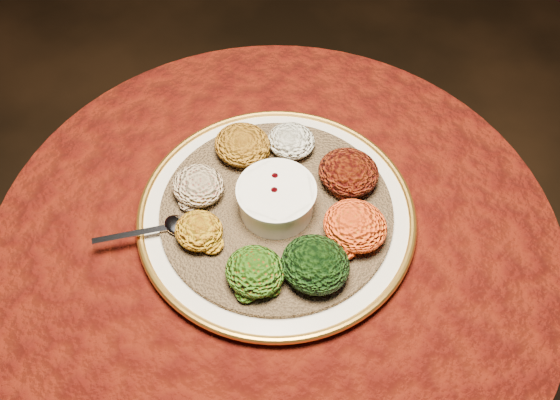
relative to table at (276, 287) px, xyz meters
The scene contains 13 objects.
table is the anchor object (origin of this frame).
platter 0.20m from the table, 126.25° to the left, with size 0.47×0.47×0.02m.
injera 0.21m from the table, 126.25° to the left, with size 0.39×0.39×0.01m, color olive.
stew_bowl 0.24m from the table, 126.25° to the left, with size 0.13×0.13×0.05m.
spoon 0.27m from the table, 139.53° to the right, with size 0.11×0.13×0.01m.
portion_ayib 0.28m from the table, 119.59° to the left, with size 0.09×0.08×0.04m, color white.
portion_kitfo 0.28m from the table, 75.99° to the left, with size 0.10×0.10×0.05m, color black.
portion_tikil 0.27m from the table, 31.91° to the left, with size 0.10×0.10×0.05m, color #B26D0E.
portion_gomen 0.26m from the table, 15.79° to the right, with size 0.11×0.10×0.05m, color black.
portion_mixveg 0.25m from the table, 68.54° to the right, with size 0.09×0.09×0.04m, color #9A2609.
portion_kik 0.26m from the table, 131.45° to the right, with size 0.08×0.08×0.04m, color #BD8910.
portion_timatim 0.27m from the table, 168.61° to the right, with size 0.09×0.09×0.04m, color maroon.
portion_shiro 0.29m from the table, 149.51° to the left, with size 0.10×0.09×0.05m, color #966012.
Camera 1 is at (0.36, -0.43, 1.61)m, focal length 40.00 mm.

